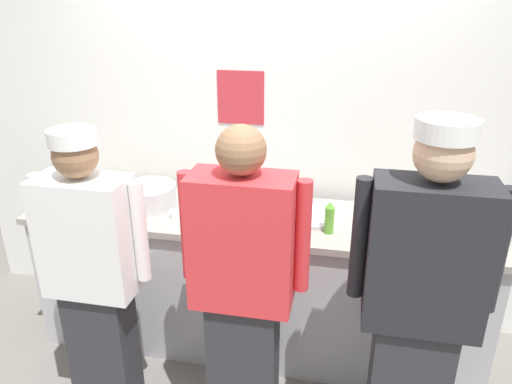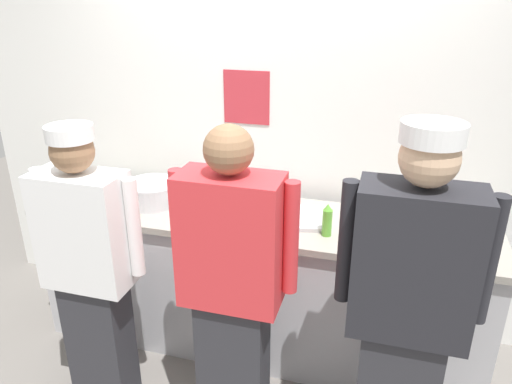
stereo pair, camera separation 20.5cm
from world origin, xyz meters
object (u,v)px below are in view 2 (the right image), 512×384
at_px(ramekin_yellow_sauce, 430,218).
at_px(ramekin_orange_sauce, 178,211).
at_px(chef_center, 232,286).
at_px(chef_far_right, 407,310).
at_px(squeeze_bottle_spare, 393,223).
at_px(squeeze_bottle_primary, 327,220).
at_px(deli_cup, 131,185).
at_px(ramekin_red_sauce, 373,214).
at_px(plate_stack_front, 218,205).
at_px(plate_stack_rear, 436,238).
at_px(mixing_bowl_steel, 152,193).
at_px(sheet_tray, 280,217).
at_px(chef_near_left, 90,267).
at_px(squeeze_bottle_secondary, 108,185).

bearing_deg(ramekin_yellow_sauce, ramekin_orange_sauce, -168.00).
xyz_separation_m(chef_center, ramekin_yellow_sauce, (0.92, 0.88, 0.07)).
distance_m(chef_far_right, squeeze_bottle_spare, 0.64).
xyz_separation_m(squeeze_bottle_primary, deli_cup, (-1.35, 0.27, -0.05)).
height_order(ramekin_orange_sauce, ramekin_red_sauce, ramekin_red_sauce).
bearing_deg(plate_stack_front, ramekin_red_sauce, 9.81).
distance_m(plate_stack_rear, mixing_bowl_steel, 1.69).
bearing_deg(mixing_bowl_steel, deli_cup, 149.69).
relative_size(plate_stack_front, sheet_tray, 0.39).
relative_size(chef_far_right, plate_stack_front, 8.56).
bearing_deg(chef_near_left, chef_far_right, -1.27).
height_order(sheet_tray, squeeze_bottle_secondary, squeeze_bottle_secondary).
bearing_deg(mixing_bowl_steel, plate_stack_front, -0.63).
bearing_deg(chef_center, plate_stack_rear, 32.96).
relative_size(plate_stack_front, squeeze_bottle_primary, 1.08).
distance_m(chef_center, ramekin_orange_sauce, 0.78).
height_order(chef_near_left, chef_far_right, chef_far_right).
height_order(squeeze_bottle_secondary, ramekin_orange_sauce, squeeze_bottle_secondary).
height_order(chef_center, squeeze_bottle_spare, chef_center).
bearing_deg(ramekin_orange_sauce, mixing_bowl_steel, 151.89).
relative_size(plate_stack_front, ramekin_yellow_sauce, 2.20).
bearing_deg(chef_far_right, ramekin_orange_sauce, 155.48).
bearing_deg(mixing_bowl_steel, chef_far_right, -25.06).
bearing_deg(ramekin_yellow_sauce, plate_stack_front, -171.26).
bearing_deg(squeeze_bottle_spare, chef_near_left, -158.20).
relative_size(chef_center, ramekin_orange_sauce, 19.53).
xyz_separation_m(squeeze_bottle_secondary, ramekin_red_sauce, (1.65, 0.18, -0.07)).
relative_size(mixing_bowl_steel, ramekin_yellow_sauce, 3.72).
relative_size(chef_near_left, chef_far_right, 0.92).
height_order(chef_far_right, ramekin_orange_sauce, chef_far_right).
distance_m(mixing_bowl_steel, ramekin_orange_sauce, 0.26).
bearing_deg(plate_stack_rear, chef_center, -147.04).
distance_m(plate_stack_front, ramekin_orange_sauce, 0.24).
bearing_deg(plate_stack_front, squeeze_bottle_secondary, -178.64).
bearing_deg(squeeze_bottle_primary, chef_center, -123.33).
bearing_deg(squeeze_bottle_secondary, chef_far_right, -20.81).
bearing_deg(deli_cup, squeeze_bottle_spare, -7.86).
bearing_deg(sheet_tray, squeeze_bottle_spare, -8.16).
height_order(sheet_tray, ramekin_red_sauce, ramekin_red_sauce).
distance_m(plate_stack_front, mixing_bowl_steel, 0.44).
bearing_deg(sheet_tray, ramekin_yellow_sauce, 12.87).
height_order(plate_stack_front, squeeze_bottle_secondary, squeeze_bottle_secondary).
xyz_separation_m(chef_near_left, plate_stack_front, (0.45, 0.68, 0.11)).
relative_size(chef_near_left, sheet_tray, 3.12).
relative_size(chef_center, ramekin_red_sauce, 19.37).
xyz_separation_m(chef_near_left, plate_stack_rear, (1.70, 0.60, 0.11)).
xyz_separation_m(plate_stack_rear, mixing_bowl_steel, (-1.69, 0.09, 0.03)).
bearing_deg(deli_cup, squeeze_bottle_primary, -11.45).
xyz_separation_m(plate_stack_front, deli_cup, (-0.67, 0.14, -0.00)).
height_order(squeeze_bottle_spare, deli_cup, squeeze_bottle_spare).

